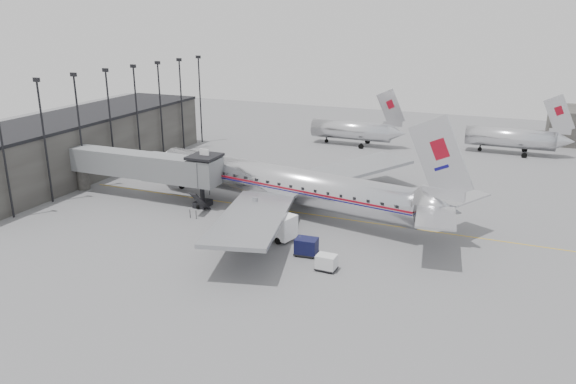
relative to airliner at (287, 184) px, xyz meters
The scene contains 12 objects.
ground 6.71m from the airliner, 98.29° to the right, with size 160.00×160.00×0.00m, color slate.
terminal 35.10m from the airliner, behind, with size 12.00×46.00×8.00m, color #33302E.
apron_line 4.02m from the airliner, ahead, with size 0.15×60.00×0.01m, color gold.
jet_bridge 17.64m from the airliner, behind, with size 21.00×6.20×7.10m.
floodlight_masts 29.67m from the airliner, 165.61° to the left, with size 0.90×42.25×15.25m.
distant_aircraft_near 36.37m from the airliner, 94.15° to the left, with size 16.39×3.20×10.26m.
distant_aircraft_mid 46.56m from the airliner, 59.87° to the left, with size 16.39×3.20×10.26m.
airliner is the anchor object (origin of this frame).
service_van 8.07m from the airliner, 80.03° to the right, with size 6.20×3.70×2.74m.
baggage_cart_navy 12.72m from the airliner, 58.52° to the right, with size 2.33×1.84×1.73m.
baggage_cart_white 16.26m from the airliner, 54.27° to the right, with size 1.93×1.49×1.48m.
ramp_worker 4.38m from the airliner, 129.98° to the right, with size 0.61×0.40×1.69m, color #B6F01C.
Camera 1 is at (24.84, -51.83, 22.73)m, focal length 35.00 mm.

